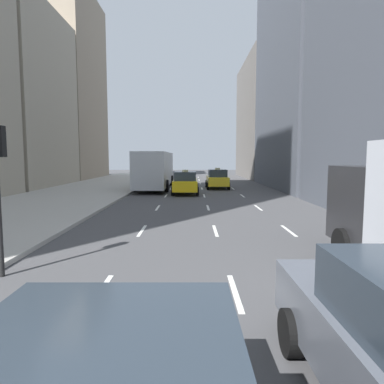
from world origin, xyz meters
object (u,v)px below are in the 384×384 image
(taxi_second, at_px, (219,179))
(traffic_light_pole, at_px, (1,174))
(city_bus, at_px, (157,169))
(taxi_lead, at_px, (187,183))

(taxi_second, relative_size, traffic_light_pole, 1.22)
(city_bus, bearing_deg, taxi_second, 0.68)
(traffic_light_pole, bearing_deg, taxi_second, 73.68)
(taxi_second, bearing_deg, city_bus, -179.32)
(taxi_lead, height_order, taxi_second, same)
(taxi_second, xyz_separation_m, traffic_light_pole, (-6.75, -23.05, 1.53))
(taxi_lead, bearing_deg, taxi_second, 59.83)
(taxi_second, bearing_deg, taxi_lead, -120.17)
(taxi_lead, height_order, city_bus, city_bus)
(taxi_lead, distance_m, city_bus, 5.59)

